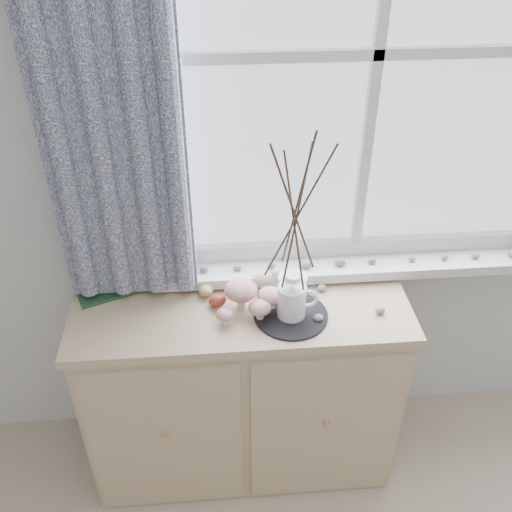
# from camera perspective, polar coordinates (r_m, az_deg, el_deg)

# --- Properties ---
(sideboard) EXTENTS (1.20, 0.45, 0.85)m
(sideboard) POSITION_cam_1_polar(r_m,az_deg,el_deg) (2.32, -1.36, -13.04)
(sideboard) COLOR tan
(sideboard) RESTS_ON ground
(botanical_book) EXTENTS (0.41, 0.27, 0.27)m
(botanical_book) POSITION_cam_1_polar(r_m,az_deg,el_deg) (2.05, -13.59, -0.81)
(botanical_book) COLOR #20432A
(botanical_book) RESTS_ON sideboard
(toadstool_cluster) EXTENTS (0.24, 0.17, 0.11)m
(toadstool_cluster) POSITION_cam_1_polar(r_m,az_deg,el_deg) (1.96, -0.58, -4.12)
(toadstool_cluster) COLOR silver
(toadstool_cluster) RESTS_ON sideboard
(wooden_eggs) EXTENTS (0.13, 0.17, 0.06)m
(wooden_eggs) POSITION_cam_1_polar(r_m,az_deg,el_deg) (2.06, -5.05, -3.38)
(wooden_eggs) COLOR tan
(wooden_eggs) RESTS_ON sideboard
(songbird_figurine) EXTENTS (0.14, 0.07, 0.07)m
(songbird_figurine) POSITION_cam_1_polar(r_m,az_deg,el_deg) (2.08, 0.78, -2.27)
(songbird_figurine) COLOR beige
(songbird_figurine) RESTS_ON sideboard
(crocheted_doily) EXTENTS (0.26, 0.26, 0.01)m
(crocheted_doily) POSITION_cam_1_polar(r_m,az_deg,el_deg) (1.98, 3.51, -5.91)
(crocheted_doily) COLOR black
(crocheted_doily) RESTS_ON sideboard
(twig_pitcher) EXTENTS (0.29, 0.29, 0.74)m
(twig_pitcher) POSITION_cam_1_polar(r_m,az_deg,el_deg) (1.73, 4.02, 4.53)
(twig_pitcher) COLOR white
(twig_pitcher) RESTS_ON crocheted_doily
(sideboard_pebbles) EXTENTS (0.33, 0.23, 0.02)m
(sideboard_pebbles) POSITION_cam_1_polar(r_m,az_deg,el_deg) (2.04, 7.06, -4.34)
(sideboard_pebbles) COLOR gray
(sideboard_pebbles) RESTS_ON sideboard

